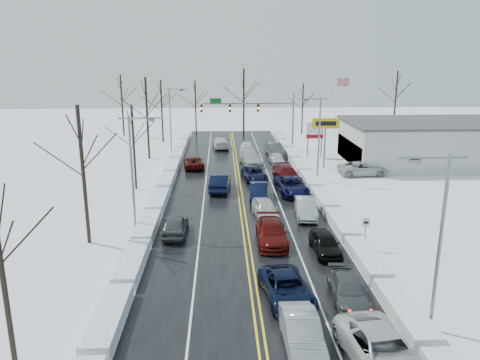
{
  "coord_description": "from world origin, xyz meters",
  "views": [
    {
      "loc": [
        -1.83,
        -38.15,
        13.37
      ],
      "look_at": [
        -0.17,
        1.74,
        2.5
      ],
      "focal_mm": 35.0,
      "sensor_mm": 36.0,
      "label": 1
    }
  ],
  "objects_px": {
    "flagpole": "(337,106)",
    "oncoming_car_0": "(220,190)",
    "dealership_building": "(429,142)",
    "tires_plus_sign": "(326,127)",
    "traffic_signal_mast": "(258,111)"
  },
  "relations": [
    {
      "from": "dealership_building",
      "to": "flagpole",
      "type": "bearing_deg",
      "value": 126.27
    },
    {
      "from": "tires_plus_sign",
      "to": "dealership_building",
      "type": "distance_m",
      "value": 13.82
    },
    {
      "from": "traffic_signal_mast",
      "to": "oncoming_car_0",
      "type": "relative_size",
      "value": 2.59
    },
    {
      "from": "dealership_building",
      "to": "oncoming_car_0",
      "type": "distance_m",
      "value": 28.27
    },
    {
      "from": "flagpole",
      "to": "oncoming_car_0",
      "type": "height_order",
      "value": "flagpole"
    },
    {
      "from": "tires_plus_sign",
      "to": "dealership_building",
      "type": "xyz_separation_m",
      "value": [
        13.48,
        2.01,
        -2.34
      ]
    },
    {
      "from": "flagpole",
      "to": "oncoming_car_0",
      "type": "xyz_separation_m",
      "value": [
        -17.11,
        -22.97,
        -5.93
      ]
    },
    {
      "from": "traffic_signal_mast",
      "to": "flagpole",
      "type": "distance_m",
      "value": 11.9
    },
    {
      "from": "flagpole",
      "to": "oncoming_car_0",
      "type": "bearing_deg",
      "value": -126.68
    },
    {
      "from": "traffic_signal_mast",
      "to": "dealership_building",
      "type": "bearing_deg",
      "value": -25.95
    },
    {
      "from": "flagpole",
      "to": "tires_plus_sign",
      "type": "bearing_deg",
      "value": -108.44
    },
    {
      "from": "traffic_signal_mast",
      "to": "oncoming_car_0",
      "type": "height_order",
      "value": "traffic_signal_mast"
    },
    {
      "from": "traffic_signal_mast",
      "to": "dealership_building",
      "type": "height_order",
      "value": "traffic_signal_mast"
    },
    {
      "from": "flagpole",
      "to": "oncoming_car_0",
      "type": "distance_m",
      "value": 29.25
    },
    {
      "from": "oncoming_car_0",
      "to": "traffic_signal_mast",
      "type": "bearing_deg",
      "value": -98.81
    }
  ]
}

